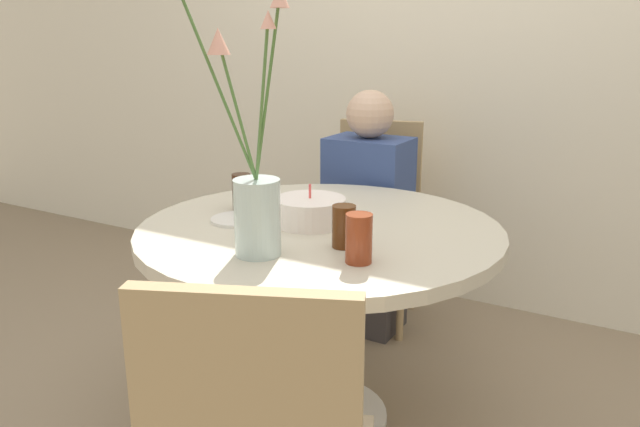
{
  "coord_description": "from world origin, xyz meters",
  "views": [
    {
      "loc": [
        0.94,
        -1.63,
        1.28
      ],
      "look_at": [
        0.0,
        0.0,
        0.74
      ],
      "focal_mm": 35.0,
      "sensor_mm": 36.0,
      "label": 1
    }
  ],
  "objects_px": {
    "birthday_cake": "(310,211)",
    "side_plate": "(238,219)",
    "flower_vase": "(253,189)",
    "drink_glass_0": "(359,238)",
    "drink_glass_2": "(242,192)",
    "person_guest": "(368,221)",
    "chair_far_back": "(375,210)",
    "drink_glass_1": "(344,226)"
  },
  "relations": [
    {
      "from": "side_plate",
      "to": "drink_glass_2",
      "type": "xyz_separation_m",
      "value": [
        -0.07,
        0.12,
        0.06
      ]
    },
    {
      "from": "person_guest",
      "to": "flower_vase",
      "type": "bearing_deg",
      "value": -81.38
    },
    {
      "from": "birthday_cake",
      "to": "side_plate",
      "type": "height_order",
      "value": "birthday_cake"
    },
    {
      "from": "birthday_cake",
      "to": "side_plate",
      "type": "relative_size",
      "value": 1.29
    },
    {
      "from": "chair_far_back",
      "to": "drink_glass_0",
      "type": "height_order",
      "value": "chair_far_back"
    },
    {
      "from": "drink_glass_0",
      "to": "drink_glass_2",
      "type": "xyz_separation_m",
      "value": [
        -0.58,
        0.27,
        -0.0
      ]
    },
    {
      "from": "birthday_cake",
      "to": "drink_glass_2",
      "type": "height_order",
      "value": "birthday_cake"
    },
    {
      "from": "person_guest",
      "to": "drink_glass_0",
      "type": "bearing_deg",
      "value": -65.91
    },
    {
      "from": "chair_far_back",
      "to": "drink_glass_1",
      "type": "bearing_deg",
      "value": -83.57
    },
    {
      "from": "flower_vase",
      "to": "drink_glass_1",
      "type": "bearing_deg",
      "value": 46.44
    },
    {
      "from": "chair_far_back",
      "to": "drink_glass_0",
      "type": "distance_m",
      "value": 1.24
    },
    {
      "from": "drink_glass_0",
      "to": "flower_vase",
      "type": "bearing_deg",
      "value": -160.61
    },
    {
      "from": "chair_far_back",
      "to": "drink_glass_0",
      "type": "relative_size",
      "value": 6.81
    },
    {
      "from": "flower_vase",
      "to": "drink_glass_0",
      "type": "bearing_deg",
      "value": 19.39
    },
    {
      "from": "birthday_cake",
      "to": "person_guest",
      "type": "bearing_deg",
      "value": 100.93
    },
    {
      "from": "flower_vase",
      "to": "drink_glass_2",
      "type": "distance_m",
      "value": 0.49
    },
    {
      "from": "flower_vase",
      "to": "person_guest",
      "type": "height_order",
      "value": "flower_vase"
    },
    {
      "from": "birthday_cake",
      "to": "person_guest",
      "type": "height_order",
      "value": "person_guest"
    },
    {
      "from": "drink_glass_1",
      "to": "birthday_cake",
      "type": "bearing_deg",
      "value": 143.59
    },
    {
      "from": "side_plate",
      "to": "drink_glass_0",
      "type": "xyz_separation_m",
      "value": [
        0.51,
        -0.15,
        0.06
      ]
    },
    {
      "from": "drink_glass_0",
      "to": "drink_glass_2",
      "type": "distance_m",
      "value": 0.64
    },
    {
      "from": "drink_glass_1",
      "to": "side_plate",
      "type": "bearing_deg",
      "value": 172.15
    },
    {
      "from": "chair_far_back",
      "to": "person_guest",
      "type": "height_order",
      "value": "person_guest"
    },
    {
      "from": "drink_glass_2",
      "to": "person_guest",
      "type": "distance_m",
      "value": 0.76
    },
    {
      "from": "drink_glass_0",
      "to": "person_guest",
      "type": "distance_m",
      "value": 1.09
    },
    {
      "from": "side_plate",
      "to": "drink_glass_1",
      "type": "height_order",
      "value": "drink_glass_1"
    },
    {
      "from": "person_guest",
      "to": "drink_glass_1",
      "type": "bearing_deg",
      "value": -68.81
    },
    {
      "from": "flower_vase",
      "to": "drink_glass_2",
      "type": "bearing_deg",
      "value": 130.83
    },
    {
      "from": "side_plate",
      "to": "drink_glass_1",
      "type": "xyz_separation_m",
      "value": [
        0.42,
        -0.06,
        0.06
      ]
    },
    {
      "from": "drink_glass_0",
      "to": "drink_glass_1",
      "type": "relative_size",
      "value": 1.09
    },
    {
      "from": "drink_glass_1",
      "to": "flower_vase",
      "type": "bearing_deg",
      "value": -133.56
    },
    {
      "from": "flower_vase",
      "to": "drink_glass_0",
      "type": "xyz_separation_m",
      "value": [
        0.27,
        0.09,
        -0.12
      ]
    },
    {
      "from": "flower_vase",
      "to": "person_guest",
      "type": "distance_m",
      "value": 1.14
    },
    {
      "from": "flower_vase",
      "to": "side_plate",
      "type": "bearing_deg",
      "value": 134.74
    },
    {
      "from": "birthday_cake",
      "to": "side_plate",
      "type": "bearing_deg",
      "value": -158.37
    },
    {
      "from": "birthday_cake",
      "to": "flower_vase",
      "type": "xyz_separation_m",
      "value": [
        0.02,
        -0.33,
        0.15
      ]
    },
    {
      "from": "drink_glass_1",
      "to": "person_guest",
      "type": "height_order",
      "value": "person_guest"
    },
    {
      "from": "drink_glass_0",
      "to": "drink_glass_2",
      "type": "bearing_deg",
      "value": 155.41
    },
    {
      "from": "drink_glass_1",
      "to": "person_guest",
      "type": "xyz_separation_m",
      "value": [
        -0.34,
        0.87,
        -0.26
      ]
    },
    {
      "from": "drink_glass_1",
      "to": "drink_glass_2",
      "type": "xyz_separation_m",
      "value": [
        -0.49,
        0.17,
        0.0
      ]
    },
    {
      "from": "side_plate",
      "to": "drink_glass_0",
      "type": "relative_size",
      "value": 1.32
    },
    {
      "from": "flower_vase",
      "to": "side_plate",
      "type": "height_order",
      "value": "flower_vase"
    }
  ]
}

